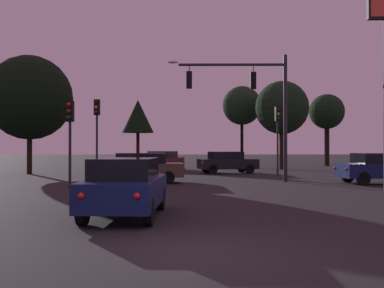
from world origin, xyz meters
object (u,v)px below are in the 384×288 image
car_far_lane (227,162)px  tree_lot_edge (327,112)px  traffic_light_corner_left (278,127)px  car_parked_lot (164,160)px  tree_right_cluster (242,106)px  tree_center_horizon (30,98)px  tree_behind_sign (138,117)px  tree_left_far (282,108)px  traffic_signal_mast_arm (251,94)px  traffic_light_median (97,123)px  car_crossing_left (382,168)px  car_crossing_right (139,167)px  traffic_light_corner_right (70,126)px  car_nearside_lane (126,186)px

car_far_lane → tree_lot_edge: tree_lot_edge is taller
traffic_light_corner_left → car_parked_lot: bearing=136.4°
tree_right_cluster → tree_center_horizon: bearing=-147.1°
tree_behind_sign → car_parked_lot: bearing=-62.9°
tree_left_far → tree_center_horizon: 19.53m
traffic_signal_mast_arm → car_far_lane: bearing=94.4°
traffic_light_corner_left → tree_right_cluster: 13.01m
traffic_light_median → car_crossing_left: traffic_light_median is taller
tree_behind_sign → tree_center_horizon: size_ratio=0.76×
tree_right_cluster → traffic_light_corner_left: bearing=-87.3°
car_parked_lot → traffic_signal_mast_arm: bearing=-65.6°
traffic_signal_mast_arm → tree_left_far: size_ratio=0.91×
tree_behind_sign → tree_left_far: 12.85m
traffic_signal_mast_arm → car_crossing_right: bearing=-173.7°
car_crossing_left → traffic_light_median: bearing=167.1°
tree_center_horizon → car_crossing_left: bearing=-22.0°
traffic_light_median → tree_lot_edge: tree_lot_edge is taller
car_crossing_right → car_far_lane: 9.60m
car_crossing_left → tree_behind_sign: bearing=128.1°
tree_lot_edge → tree_right_cluster: bearing=-163.8°
car_parked_lot → tree_lot_edge: bearing=27.3°
car_crossing_left → car_far_lane: 11.15m
traffic_signal_mast_arm → tree_right_cluster: size_ratio=0.89×
tree_right_cluster → traffic_light_corner_right: bearing=-115.7°
car_far_lane → tree_right_cluster: bearing=76.7°
traffic_signal_mast_arm → tree_behind_sign: traffic_signal_mast_arm is taller
traffic_light_median → car_far_lane: traffic_light_median is taller
traffic_light_corner_right → car_crossing_right: (2.61, 3.42, -1.92)m
car_crossing_left → car_far_lane: size_ratio=1.04×
traffic_light_corner_left → car_parked_lot: (-7.53, 7.18, -2.29)m
tree_center_horizon → tree_lot_edge: tree_center_horizon is taller
tree_lot_edge → car_nearside_lane: bearing=-116.4°
tree_left_far → car_parked_lot: bearing=-172.1°
tree_behind_sign → tree_left_far: (12.29, -3.73, 0.47)m
tree_behind_sign → tree_right_cluster: size_ratio=0.82×
tree_left_far → tree_center_horizon: bearing=-162.1°
traffic_light_corner_left → tree_left_far: bearing=75.7°
tree_behind_sign → tree_left_far: bearing=-16.9°
car_crossing_left → tree_behind_sign: 23.17m
car_crossing_left → tree_behind_sign: tree_behind_sign is taller
car_parked_lot → tree_right_cluster: size_ratio=0.66×
tree_center_horizon → tree_behind_sign: bearing=57.1°
traffic_signal_mast_arm → traffic_light_corner_left: traffic_signal_mast_arm is taller
traffic_light_corner_left → car_parked_lot: size_ratio=0.89×
car_crossing_left → car_crossing_right: bearing=176.4°
traffic_signal_mast_arm → traffic_light_corner_right: (-8.44, -4.07, -1.90)m
tree_lot_edge → car_parked_lot: bearing=-152.7°
car_nearside_lane → tree_right_cluster: bearing=76.8°
traffic_light_median → car_far_lane: size_ratio=1.05×
traffic_signal_mast_arm → traffic_light_corner_right: 9.56m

